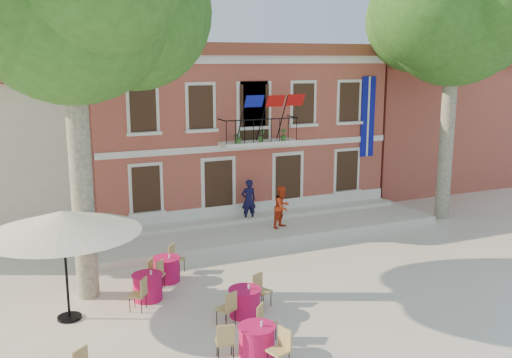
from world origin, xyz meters
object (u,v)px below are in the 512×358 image
object	(u,v)px
pedestrian_orange	(282,207)
cafe_table_3	(166,268)
plane_tree_east	(455,15)
pedestrian_navy	(249,200)
cafe_table_0	(148,286)
cafe_table_4	(245,301)
patio_umbrella	(63,222)
cafe_table_1	(257,340)

from	to	relation	value
pedestrian_orange	cafe_table_3	world-z (taller)	pedestrian_orange
plane_tree_east	pedestrian_navy	distance (m)	11.39
cafe_table_0	pedestrian_orange	bearing A→B (deg)	32.38
pedestrian_orange	cafe_table_0	size ratio (longest dim) A/B	0.92
cafe_table_4	cafe_table_0	bearing A→B (deg)	135.47
plane_tree_east	cafe_table_0	world-z (taller)	plane_tree_east
pedestrian_orange	pedestrian_navy	bearing A→B (deg)	92.33
cafe_table_0	plane_tree_east	bearing A→B (deg)	13.69
pedestrian_orange	cafe_table_0	world-z (taller)	pedestrian_orange
pedestrian_navy	cafe_table_4	distance (m)	8.35
cafe_table_4	plane_tree_east	bearing A→B (deg)	25.14
cafe_table_0	patio_umbrella	bearing A→B (deg)	-170.04
cafe_table_3	pedestrian_navy	bearing A→B (deg)	42.70
plane_tree_east	patio_umbrella	distance (m)	17.60
pedestrian_navy	cafe_table_4	world-z (taller)	pedestrian_navy
plane_tree_east	cafe_table_3	xyz separation A→B (m)	(-13.04, -2.23, -8.20)
pedestrian_navy	cafe_table_3	xyz separation A→B (m)	(-4.68, -4.32, -0.75)
patio_umbrella	pedestrian_navy	world-z (taller)	patio_umbrella
pedestrian_orange	cafe_table_4	size ratio (longest dim) A/B	0.88
pedestrian_navy	cafe_table_3	size ratio (longest dim) A/B	1.03
pedestrian_navy	cafe_table_4	bearing A→B (deg)	67.35
plane_tree_east	pedestrian_orange	world-z (taller)	plane_tree_east
patio_umbrella	cafe_table_1	xyz separation A→B (m)	(3.80, -3.87, -2.27)
cafe_table_0	cafe_table_3	distance (m)	1.44
cafe_table_3	pedestrian_orange	bearing A→B (deg)	27.70
pedestrian_navy	cafe_table_1	size ratio (longest dim) A/B	0.96
pedestrian_navy	cafe_table_3	distance (m)	6.41
patio_umbrella	cafe_table_4	distance (m)	5.25
patio_umbrella	pedestrian_orange	bearing A→B (deg)	27.26
cafe_table_0	cafe_table_4	bearing A→B (deg)	-44.53
plane_tree_east	cafe_table_0	bearing A→B (deg)	-166.31
cafe_table_1	patio_umbrella	bearing A→B (deg)	134.46
plane_tree_east	cafe_table_1	size ratio (longest dim) A/B	6.41
patio_umbrella	pedestrian_navy	xyz separation A→B (m)	(7.78, 5.86, -1.53)
pedestrian_navy	pedestrian_orange	world-z (taller)	pedestrian_navy
plane_tree_east	cafe_table_4	distance (m)	15.35
pedestrian_navy	cafe_table_3	bearing A→B (deg)	44.07
cafe_table_0	pedestrian_navy	bearing A→B (deg)	44.60
pedestrian_navy	pedestrian_orange	size ratio (longest dim) A/B	1.04
cafe_table_1	pedestrian_navy	bearing A→B (deg)	67.74
cafe_table_1	plane_tree_east	bearing A→B (deg)	31.79
cafe_table_1	cafe_table_3	distance (m)	5.46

